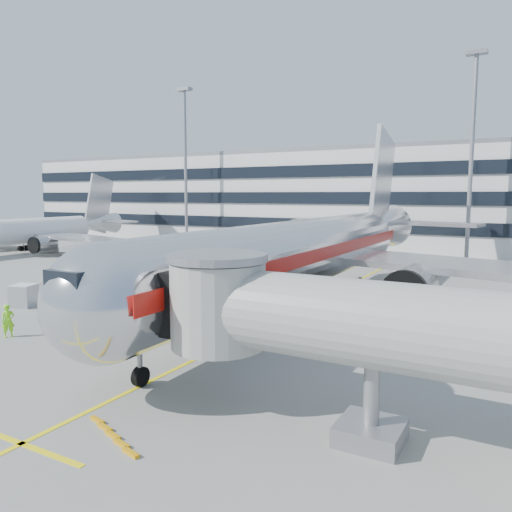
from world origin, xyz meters
The scene contains 15 objects.
ground centered at (0.00, 0.00, 0.00)m, with size 180.00×180.00×0.00m, color gray.
lead_in_line centered at (0.00, 10.00, 0.01)m, with size 0.25×70.00×0.01m, color #FFE80D.
stop_bar centered at (0.00, -14.00, 0.01)m, with size 6.00×0.25×0.01m, color #FFE80D.
main_jet centered at (0.00, 11.72, 4.23)m, with size 50.95×48.70×16.06m.
jet_bridge centered at (12.18, -8.00, 3.87)m, with size 17.80×4.50×7.00m.
terminal centered at (0.00, 57.95, 7.80)m, with size 150.00×24.25×15.60m.
light_mast_west centered at (-35.00, 42.00, 14.88)m, with size 2.40×1.20×25.45m.
light_mast_centre centered at (8.00, 42.00, 14.88)m, with size 2.40×1.20×25.45m.
second_jet centered at (-50.30, 22.80, 3.18)m, with size 38.21×36.52×12.04m.
belt_loader centered at (-9.86, -1.14, 0.57)m, with size 4.30×2.41×2.01m.
baggage_tug centered at (-12.34, -1.66, 0.93)m, with size 3.23×2.61×2.12m.
cargo_container_left centered at (-18.74, -0.20, 0.86)m, with size 2.06×2.06×1.72m.
cargo_container_right centered at (-13.56, 3.69, 0.80)m, with size 1.95×1.95×1.60m.
cargo_container_front centered at (-9.64, 0.75, 0.75)m, with size 1.75×1.75×1.49m.
ramp_worker centered at (-12.26, -5.98, 1.00)m, with size 0.73×0.48×2.00m, color #7FF019.
Camera 1 is at (15.01, -24.29, 8.58)m, focal length 35.00 mm.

